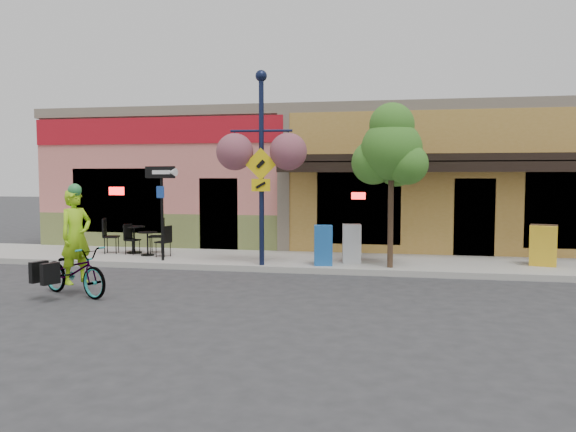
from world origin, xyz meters
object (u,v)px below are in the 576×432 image
Objects in this scene: cyclist_rider at (76,249)px; lamp_post at (261,168)px; newspaper_box_blue at (323,245)px; bicycle at (75,271)px; street_tree at (391,185)px; building at (333,179)px; one_way_sign at (162,214)px; newspaper_box_grey at (352,243)px.

lamp_post is at bearing -16.83° from cyclist_rider.
newspaper_box_blue is at bearing 5.36° from lamp_post.
bicycle is 1.89× the size of newspaper_box_blue.
street_tree reaches higher than newspaper_box_blue.
one_way_sign is at bearing -119.86° from building.
one_way_sign reaches higher than bicycle.
cyclist_rider is 0.46× the size of street_tree.
bicycle is 0.47× the size of street_tree.
building is 18.33× the size of newspaper_box_blue.
lamp_post reaches higher than newspaper_box_grey.
one_way_sign is 4.31m from newspaper_box_blue.
lamp_post is at bearing 8.81° from one_way_sign.
cyclist_rider is 1.89× the size of newspaper_box_grey.
building is 4.54× the size of street_tree.
one_way_sign is 5.00m from newspaper_box_grey.
newspaper_box_blue reaches higher than newspaper_box_grey.
newspaper_box_grey is (1.16, -5.97, -1.61)m from building.
building is 3.79× the size of lamp_post.
building is 6.29m from newspaper_box_grey.
bicycle is at bearing -147.95° from newspaper_box_grey.
bicycle is 5.04m from lamp_post.
newspaper_box_blue is (1.51, 0.27, -1.91)m from lamp_post.
newspaper_box_blue is (4.42, 3.79, -0.28)m from cyclist_rider.
bicycle is at bearing -79.54° from one_way_sign.
street_tree is at bearing -35.80° from bicycle.
newspaper_box_grey is (0.67, 0.54, -0.00)m from newspaper_box_blue.
building is 9.79× the size of cyclist_rider.
cyclist_rider is at bearing -147.67° from newspaper_box_grey.
cyclist_rider is at bearing -67.15° from bicycle.
street_tree reaches higher than newspaper_box_grey.
lamp_post is 1.20× the size of street_tree.
one_way_sign is (-2.74, 0.25, -1.17)m from lamp_post.
bicycle is 0.76× the size of one_way_sign.
bicycle is 1.91× the size of newspaper_box_grey.
newspaper_box_blue is at bearing -149.14° from newspaper_box_grey.
one_way_sign reaches higher than cyclist_rider.
lamp_post is at bearing -167.57° from newspaper_box_grey.
cyclist_rider is 1.87× the size of newspaper_box_blue.
building reaches higher than cyclist_rider.
cyclist_rider is at bearing -148.43° from street_tree.
bicycle is at bearing -111.14° from building.
newspaper_box_blue is 1.01× the size of newspaper_box_grey.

